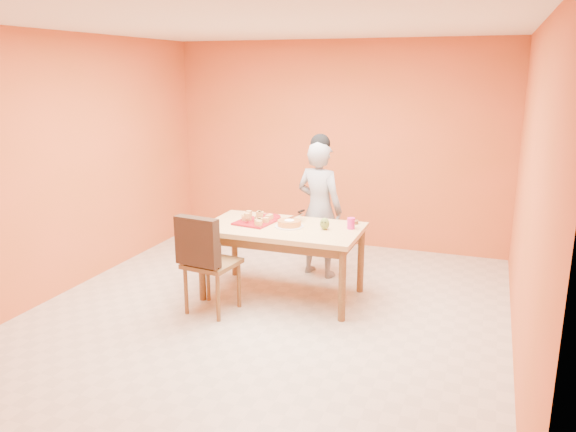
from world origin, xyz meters
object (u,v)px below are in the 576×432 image
(person, at_px, (319,209))
(egg_ornament, at_px, (325,224))
(pastry_platter, at_px, (254,222))
(checker_tin, at_px, (353,222))
(red_dinner_plate, at_px, (269,217))
(sponge_cake, at_px, (289,223))
(dining_chair, at_px, (211,261))
(dining_table, at_px, (283,235))
(magenta_glass, at_px, (351,223))

(person, height_order, egg_ornament, person)
(pastry_platter, relative_size, checker_tin, 3.33)
(person, height_order, red_dinner_plate, person)
(egg_ornament, bearing_deg, checker_tin, 66.94)
(pastry_platter, relative_size, red_dinner_plate, 1.36)
(person, relative_size, sponge_cake, 6.50)
(dining_chair, height_order, red_dinner_plate, dining_chair)
(dining_table, height_order, sponge_cake, sponge_cake)
(pastry_platter, relative_size, egg_ornament, 2.93)
(pastry_platter, height_order, sponge_cake, sponge_cake)
(dining_table, distance_m, egg_ornament, 0.47)
(dining_table, distance_m, person, 0.77)
(person, xyz_separation_m, red_dinner_plate, (-0.43, -0.48, -0.01))
(egg_ornament, bearing_deg, dining_table, -165.37)
(sponge_cake, bearing_deg, dining_table, 179.64)
(sponge_cake, bearing_deg, red_dinner_plate, 141.03)
(egg_ornament, xyz_separation_m, checker_tin, (0.22, 0.32, -0.04))
(person, height_order, magenta_glass, person)
(dining_table, bearing_deg, magenta_glass, 12.02)
(red_dinner_plate, bearing_deg, dining_chair, -105.59)
(red_dinner_plate, distance_m, checker_tin, 0.92)
(magenta_glass, bearing_deg, dining_table, -167.98)
(red_dinner_plate, xyz_separation_m, sponge_cake, (0.34, -0.27, 0.03))
(person, xyz_separation_m, magenta_glass, (0.51, -0.60, 0.04))
(pastry_platter, distance_m, red_dinner_plate, 0.27)
(pastry_platter, xyz_separation_m, egg_ornament, (0.76, 0.02, 0.05))
(dining_chair, distance_m, checker_tin, 1.54)
(magenta_glass, bearing_deg, sponge_cake, -166.56)
(pastry_platter, bearing_deg, dining_table, -0.76)
(dining_table, height_order, magenta_glass, magenta_glass)
(red_dinner_plate, bearing_deg, dining_table, -45.78)
(dining_table, height_order, egg_ornament, egg_ornament)
(sponge_cake, relative_size, checker_tin, 2.24)
(sponge_cake, xyz_separation_m, checker_tin, (0.58, 0.35, -0.02))
(checker_tin, bearing_deg, egg_ornament, -124.22)
(dining_chair, relative_size, red_dinner_plate, 3.83)
(sponge_cake, relative_size, magenta_glass, 2.12)
(dining_chair, height_order, checker_tin, dining_chair)
(dining_chair, relative_size, person, 0.65)
(dining_table, xyz_separation_m, pastry_platter, (-0.32, 0.00, 0.10))
(pastry_platter, height_order, magenta_glass, magenta_glass)
(egg_ornament, height_order, checker_tin, egg_ornament)
(dining_chair, relative_size, egg_ornament, 8.26)
(person, xyz_separation_m, egg_ornament, (0.27, -0.72, 0.04))
(dining_chair, xyz_separation_m, magenta_glass, (1.19, 0.76, 0.30))
(dining_table, distance_m, dining_chair, 0.81)
(sponge_cake, bearing_deg, person, 82.93)
(red_dinner_plate, xyz_separation_m, checker_tin, (0.92, 0.07, 0.01))
(egg_ornament, bearing_deg, dining_chair, -134.82)
(person, bearing_deg, dining_chair, 78.34)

